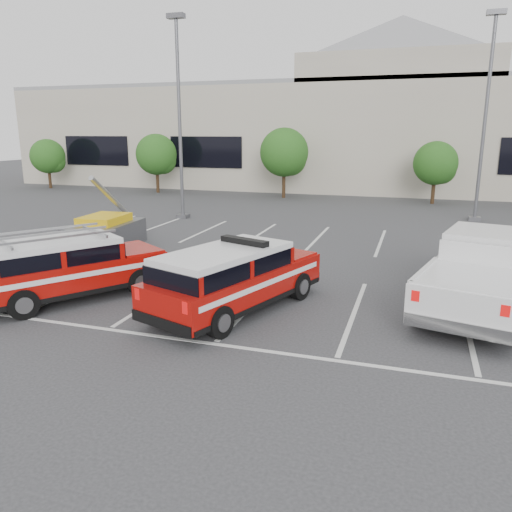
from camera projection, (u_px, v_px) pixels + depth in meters
The scene contains 13 objects.
ground at pixel (254, 303), 13.64m from camera, with size 120.00×120.00×0.00m, color #2F2F32.
stall_markings at pixel (293, 263), 17.79m from camera, with size 23.00×15.00×0.01m, color silver.
convention_building at pixel (374, 130), 41.85m from camera, with size 60.00×16.99×13.20m.
tree_far_left at pixel (49, 157), 40.81m from camera, with size 2.77×2.77×3.99m.
tree_left at pixel (158, 156), 37.76m from camera, with size 3.07×3.07×4.42m.
tree_mid_left at pixel (286, 154), 34.71m from camera, with size 3.37×3.37×4.85m.
tree_mid_right at pixel (437, 165), 31.86m from camera, with size 2.77×2.77×3.99m.
light_pole_left at pixel (180, 119), 25.84m from camera, with size 0.90×0.60×10.24m.
light_pole_mid at pixel (485, 119), 25.06m from camera, with size 0.90×0.60×10.24m.
fire_chief_suv at pixel (234, 283), 12.92m from camera, with size 3.55×5.60×1.85m.
white_pickup at pixel (481, 278), 13.22m from camera, with size 3.72×6.80×1.98m.
ladder_suv at pixel (69, 272), 13.87m from camera, with size 4.35×5.15×1.94m.
utility_rig at pixel (102, 233), 20.07m from camera, with size 2.94×3.58×2.95m.
Camera 1 is at (4.02, -12.27, 4.56)m, focal length 35.00 mm.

